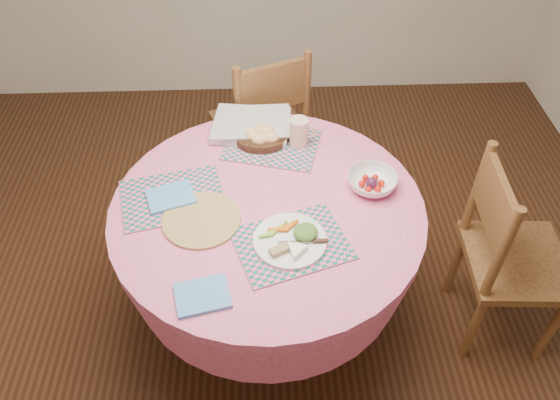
{
  "coord_description": "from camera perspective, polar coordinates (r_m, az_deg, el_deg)",
  "views": [
    {
      "loc": [
        -0.01,
        -1.51,
        2.26
      ],
      "look_at": [
        0.05,
        0.0,
        0.78
      ],
      "focal_mm": 35.0,
      "sensor_mm": 36.0,
      "label": 1
    }
  ],
  "objects": [
    {
      "name": "dinner_plate",
      "position": [
        1.99,
        1.26,
        -4.21
      ],
      "size": [
        0.27,
        0.27,
        0.05
      ],
      "rotation": [
        0.0,
        0.0,
        0.46
      ],
      "color": "white",
      "rests_on": "placemat_front"
    },
    {
      "name": "latte_mug",
      "position": [
        2.38,
        2.03,
        7.1
      ],
      "size": [
        0.12,
        0.08,
        0.13
      ],
      "color": "beige",
      "rests_on": "placemat_back"
    },
    {
      "name": "chair_right",
      "position": [
        2.49,
        22.63,
        -5.27
      ],
      "size": [
        0.44,
        0.46,
        0.95
      ],
      "rotation": [
        0.0,
        0.0,
        1.52
      ],
      "color": "brown",
      "rests_on": "ground"
    },
    {
      "name": "bread_bowl",
      "position": [
        2.41,
        -1.92,
        6.63
      ],
      "size": [
        0.23,
        0.23,
        0.08
      ],
      "color": "black",
      "rests_on": "placemat_back"
    },
    {
      "name": "napkin_near",
      "position": [
        1.87,
        -8.1,
        -9.86
      ],
      "size": [
        0.21,
        0.18,
        0.01
      ],
      "primitive_type": "cube",
      "rotation": [
        0.0,
        0.0,
        0.22
      ],
      "color": "#5394D6",
      "rests_on": "dining_table"
    },
    {
      "name": "chair_back",
      "position": [
        2.96,
        -1.76,
        7.95
      ],
      "size": [
        0.57,
        0.56,
        0.96
      ],
      "rotation": [
        0.0,
        0.0,
        3.53
      ],
      "color": "brown",
      "rests_on": "ground"
    },
    {
      "name": "wicker_trivet",
      "position": [
        2.1,
        -8.22,
        -2.05
      ],
      "size": [
        0.3,
        0.3,
        0.01
      ],
      "primitive_type": "cylinder",
      "color": "olive",
      "rests_on": "dining_table"
    },
    {
      "name": "fruit_bowl",
      "position": [
        2.22,
        9.58,
        1.86
      ],
      "size": [
        0.24,
        0.24,
        0.06
      ],
      "rotation": [
        0.0,
        0.0,
        -0.23
      ],
      "color": "white",
      "rests_on": "dining_table"
    },
    {
      "name": "placemat_front",
      "position": [
        2.0,
        1.22,
        -4.58
      ],
      "size": [
        0.47,
        0.41,
        0.01
      ],
      "primitive_type": "cube",
      "rotation": [
        0.0,
        0.0,
        0.32
      ],
      "color": "#116251",
      "rests_on": "dining_table"
    },
    {
      "name": "placemat_back",
      "position": [
        2.42,
        -0.84,
        5.82
      ],
      "size": [
        0.46,
        0.39,
        0.01
      ],
      "primitive_type": "cube",
      "rotation": [
        0.0,
        0.0,
        -0.26
      ],
      "color": "#116251",
      "rests_on": "dining_table"
    },
    {
      "name": "placemat_left",
      "position": [
        2.21,
        -11.16,
        0.28
      ],
      "size": [
        0.46,
        0.38,
        0.01
      ],
      "primitive_type": "cube",
      "rotation": [
        0.0,
        0.0,
        0.23
      ],
      "color": "#116251",
      "rests_on": "dining_table"
    },
    {
      "name": "dining_table",
      "position": [
        2.28,
        -1.26,
        -4.07
      ],
      "size": [
        1.24,
        1.24,
        0.75
      ],
      "color": "pink",
      "rests_on": "ground"
    },
    {
      "name": "newspaper_stack",
      "position": [
        2.5,
        -2.95,
        7.86
      ],
      "size": [
        0.37,
        0.31,
        0.04
      ],
      "rotation": [
        0.0,
        0.0,
        -0.13
      ],
      "color": "silver",
      "rests_on": "dining_table"
    },
    {
      "name": "napkin_far",
      "position": [
        2.2,
        -11.36,
        0.33
      ],
      "size": [
        0.22,
        0.19,
        0.01
      ],
      "primitive_type": "cube",
      "rotation": [
        0.0,
        0.0,
        0.33
      ],
      "color": "#5394D6",
      "rests_on": "placemat_left"
    },
    {
      "name": "ground",
      "position": [
        2.72,
        -1.08,
        -11.84
      ],
      "size": [
        4.0,
        4.0,
        0.0
      ],
      "primitive_type": "plane",
      "color": "#331C0F",
      "rests_on": "ground"
    }
  ]
}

